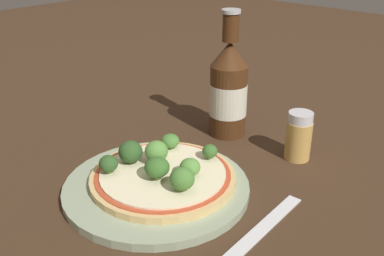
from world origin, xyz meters
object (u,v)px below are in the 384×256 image
(beer_bottle, at_px, (228,89))
(pepper_shaker, at_px, (299,136))
(fork, at_px, (259,231))
(pizza, at_px, (162,176))

(beer_bottle, relative_size, pepper_shaker, 2.76)
(pepper_shaker, bearing_deg, fork, -72.25)
(pizza, distance_m, beer_bottle, 0.22)
(pizza, xyz_separation_m, beer_bottle, (-0.04, 0.21, 0.06))
(pizza, bearing_deg, beer_bottle, 102.30)
(beer_bottle, bearing_deg, fork, -43.96)
(beer_bottle, bearing_deg, pizza, -77.70)
(pizza, distance_m, fork, 0.16)
(pizza, height_order, beer_bottle, beer_bottle)
(pepper_shaker, relative_size, fork, 0.41)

